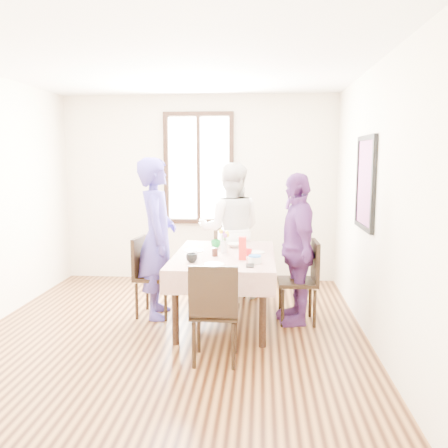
# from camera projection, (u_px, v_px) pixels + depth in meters

# --- Properties ---
(ground) EXTENTS (4.50, 4.50, 0.00)m
(ground) POSITION_uv_depth(u_px,v_px,m) (172.00, 333.00, 4.88)
(ground) COLOR black
(ground) RESTS_ON ground
(back_wall) EXTENTS (4.00, 0.00, 4.00)m
(back_wall) POSITION_uv_depth(u_px,v_px,m) (199.00, 189.00, 6.91)
(back_wall) COLOR beige
(back_wall) RESTS_ON ground
(right_wall) EXTENTS (0.00, 4.50, 4.50)m
(right_wall) POSITION_uv_depth(u_px,v_px,m) (374.00, 205.00, 4.54)
(right_wall) COLOR beige
(right_wall) RESTS_ON ground
(window_frame) EXTENTS (1.02, 0.06, 1.62)m
(window_frame) POSITION_uv_depth(u_px,v_px,m) (199.00, 168.00, 6.85)
(window_frame) COLOR black
(window_frame) RESTS_ON back_wall
(window_pane) EXTENTS (0.90, 0.02, 1.50)m
(window_pane) POSITION_uv_depth(u_px,v_px,m) (199.00, 168.00, 6.86)
(window_pane) COLOR white
(window_pane) RESTS_ON back_wall
(art_poster) EXTENTS (0.04, 0.76, 0.96)m
(art_poster) POSITION_uv_depth(u_px,v_px,m) (366.00, 183.00, 4.80)
(art_poster) COLOR red
(art_poster) RESTS_ON right_wall
(dining_table) EXTENTS (0.96, 1.50, 0.75)m
(dining_table) POSITION_uv_depth(u_px,v_px,m) (224.00, 288.00, 5.19)
(dining_table) COLOR black
(dining_table) RESTS_ON ground
(tablecloth) EXTENTS (1.08, 1.62, 0.01)m
(tablecloth) POSITION_uv_depth(u_px,v_px,m) (224.00, 254.00, 5.14)
(tablecloth) COLOR #510E04
(tablecloth) RESTS_ON dining_table
(chair_left) EXTENTS (0.46, 0.46, 0.91)m
(chair_left) POSITION_uv_depth(u_px,v_px,m) (156.00, 277.00, 5.38)
(chair_left) COLOR black
(chair_left) RESTS_ON ground
(chair_right) EXTENTS (0.43, 0.43, 0.91)m
(chair_right) POSITION_uv_depth(u_px,v_px,m) (297.00, 282.00, 5.16)
(chair_right) COLOR black
(chair_right) RESTS_ON ground
(chair_far) EXTENTS (0.48, 0.48, 0.91)m
(chair_far) POSITION_uv_depth(u_px,v_px,m) (230.00, 261.00, 6.20)
(chair_far) COLOR black
(chair_far) RESTS_ON ground
(chair_near) EXTENTS (0.42, 0.42, 0.91)m
(chair_near) POSITION_uv_depth(u_px,v_px,m) (215.00, 312.00, 4.16)
(chair_near) COLOR black
(chair_near) RESTS_ON ground
(person_left) EXTENTS (0.53, 0.72, 1.81)m
(person_left) POSITION_uv_depth(u_px,v_px,m) (157.00, 238.00, 5.31)
(person_left) COLOR #3F348E
(person_left) RESTS_ON ground
(person_far) EXTENTS (0.87, 0.68, 1.74)m
(person_far) POSITION_uv_depth(u_px,v_px,m) (230.00, 230.00, 6.12)
(person_far) COLOR white
(person_far) RESTS_ON ground
(person_right) EXTENTS (0.52, 1.01, 1.65)m
(person_right) POSITION_uv_depth(u_px,v_px,m) (296.00, 249.00, 5.11)
(person_right) COLOR #572A6B
(person_right) RESTS_ON ground
(mug_black) EXTENTS (0.11, 0.11, 0.09)m
(mug_black) POSITION_uv_depth(u_px,v_px,m) (192.00, 258.00, 4.71)
(mug_black) COLOR black
(mug_black) RESTS_ON tablecloth
(mug_flag) EXTENTS (0.11, 0.11, 0.08)m
(mug_flag) POSITION_uv_depth(u_px,v_px,m) (248.00, 252.00, 5.03)
(mug_flag) COLOR red
(mug_flag) RESTS_ON tablecloth
(mug_green) EXTENTS (0.14, 0.14, 0.09)m
(mug_green) POSITION_uv_depth(u_px,v_px,m) (216.00, 244.00, 5.49)
(mug_green) COLOR #0C7226
(mug_green) RESTS_ON tablecloth
(serving_bowl) EXTENTS (0.23, 0.23, 0.05)m
(serving_bowl) POSITION_uv_depth(u_px,v_px,m) (235.00, 245.00, 5.52)
(serving_bowl) COLOR white
(serving_bowl) RESTS_ON tablecloth
(juice_carton) EXTENTS (0.08, 0.08, 0.24)m
(juice_carton) POSITION_uv_depth(u_px,v_px,m) (242.00, 248.00, 4.83)
(juice_carton) COLOR red
(juice_carton) RESTS_ON tablecloth
(butter_tub) EXTENTS (0.13, 0.13, 0.07)m
(butter_tub) POSITION_uv_depth(u_px,v_px,m) (255.00, 260.00, 4.69)
(butter_tub) COLOR white
(butter_tub) RESTS_ON tablecloth
(jam_jar) EXTENTS (0.06, 0.06, 0.09)m
(jam_jar) POSITION_uv_depth(u_px,v_px,m) (215.00, 252.00, 5.01)
(jam_jar) COLOR black
(jam_jar) RESTS_ON tablecloth
(drinking_glass) EXTENTS (0.06, 0.06, 0.09)m
(drinking_glass) POSITION_uv_depth(u_px,v_px,m) (195.00, 254.00, 4.89)
(drinking_glass) COLOR silver
(drinking_glass) RESTS_ON tablecloth
(smartphone) EXTENTS (0.08, 0.16, 0.01)m
(smartphone) POSITION_uv_depth(u_px,v_px,m) (250.00, 266.00, 4.56)
(smartphone) COLOR black
(smartphone) RESTS_ON tablecloth
(flower_vase) EXTENTS (0.07, 0.07, 0.14)m
(flower_vase) POSITION_uv_depth(u_px,v_px,m) (224.00, 246.00, 5.20)
(flower_vase) COLOR silver
(flower_vase) RESTS_ON tablecloth
(plate_left) EXTENTS (0.20, 0.20, 0.01)m
(plate_left) POSITION_uv_depth(u_px,v_px,m) (194.00, 251.00, 5.28)
(plate_left) COLOR white
(plate_left) RESTS_ON tablecloth
(plate_right) EXTENTS (0.20, 0.20, 0.01)m
(plate_right) POSITION_uv_depth(u_px,v_px,m) (256.00, 252.00, 5.19)
(plate_right) COLOR white
(plate_right) RESTS_ON tablecloth
(plate_far) EXTENTS (0.20, 0.20, 0.01)m
(plate_far) POSITION_uv_depth(u_px,v_px,m) (227.00, 243.00, 5.73)
(plate_far) COLOR white
(plate_far) RESTS_ON tablecloth
(plate_near) EXTENTS (0.20, 0.20, 0.01)m
(plate_near) POSITION_uv_depth(u_px,v_px,m) (215.00, 264.00, 4.61)
(plate_near) COLOR white
(plate_near) RESTS_ON tablecloth
(butter_lid) EXTENTS (0.12, 0.12, 0.01)m
(butter_lid) POSITION_uv_depth(u_px,v_px,m) (255.00, 256.00, 4.69)
(butter_lid) COLOR blue
(butter_lid) RESTS_ON butter_tub
(flower_bunch) EXTENTS (0.09, 0.09, 0.10)m
(flower_bunch) POSITION_uv_depth(u_px,v_px,m) (224.00, 236.00, 5.18)
(flower_bunch) COLOR yellow
(flower_bunch) RESTS_ON flower_vase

